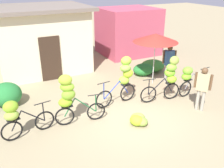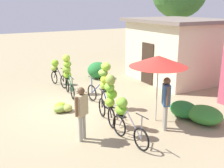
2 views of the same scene
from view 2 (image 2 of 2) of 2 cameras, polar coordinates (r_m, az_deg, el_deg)
The scene contains 14 objects.
ground_plane at distance 10.40m, azimuth -8.11°, elevation -5.21°, with size 60.00×60.00×0.00m, color #978865.
building_low at distance 14.45m, azimuth 12.96°, elevation 7.04°, with size 4.61×3.90×3.09m.
hedge_bush_front_left at distance 14.50m, azimuth -2.99°, elevation 2.88°, with size 1.07×1.07×0.86m, color #257533.
hedge_bush_front_right at distance 9.86m, azimuth 14.65°, elevation -5.11°, with size 1.03×0.85×0.55m, color #24712E.
hedge_bush_mid at distance 9.57m, azimuth 18.71°, elevation -6.07°, with size 1.22×1.05×0.56m, color #367E2E.
market_umbrella at distance 8.85m, azimuth 9.62°, elevation 4.72°, with size 1.88×1.88×2.22m.
bicycle_leftmost at distance 13.49m, azimuth -11.52°, elevation 2.90°, with size 1.58×0.40×1.22m.
bicycle_near_pile at distance 11.99m, azimuth -9.25°, elevation 2.71°, with size 1.63×0.50×1.71m.
bicycle_center_loaded at distance 10.23m, azimuth -1.85°, elevation 0.69°, with size 1.70×0.45×1.75m.
bicycle_by_shop at distance 8.64m, azimuth -0.55°, elevation -2.53°, with size 1.61×0.51×1.73m.
bicycle_rightmost at distance 7.89m, azimuth 2.61°, elevation -6.48°, with size 1.66×0.39×1.22m.
banana_pile_on_ground at distance 10.21m, azimuth -10.31°, elevation -4.87°, with size 0.74×0.78×0.33m.
person_vendor at distance 7.75m, azimuth -6.34°, elevation -5.08°, with size 0.39×0.49×1.59m.
person_bystander at distance 8.50m, azimuth 11.17°, elevation -2.89°, with size 0.51×0.37×1.68m.
Camera 2 is at (9.08, -3.40, 3.77)m, focal length 44.00 mm.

